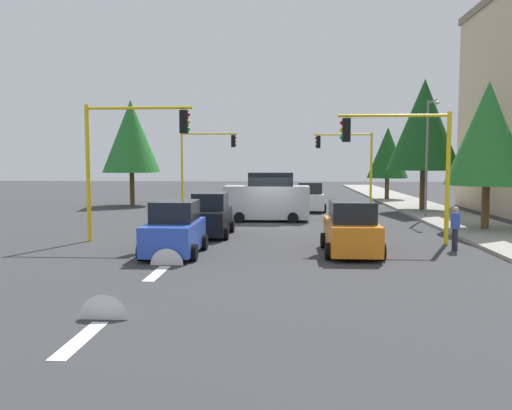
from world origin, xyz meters
The scene contains 19 objects.
ground_plane centered at (0.00, 0.00, 0.00)m, with size 120.00×120.00×0.00m, color #353538.
sidewalk_kerb centered at (-5.00, 10.50, 0.07)m, with size 80.00×4.00×0.15m, color gray.
lane_arrow_near centered at (11.51, -3.00, 0.01)m, with size 2.40×1.10×1.10m.
lane_arrow_mid centered at (17.51, -3.00, 0.01)m, with size 2.40×1.10×1.10m.
traffic_signal_far_left centered at (-14.00, 5.69, 3.99)m, with size 0.36×4.59×5.63m.
traffic_signal_near_right centered at (6.00, -5.71, 4.09)m, with size 0.36×4.59×5.79m.
traffic_signal_near_left centered at (6.00, 5.66, 3.85)m, with size 0.36×4.59×5.42m.
traffic_signal_far_right centered at (-14.00, -5.70, 4.05)m, with size 0.36×4.59×5.72m.
street_lamp_curbside centered at (-3.61, 9.20, 4.35)m, with size 2.15×0.28×7.00m.
tree_opposite_side centered at (-12.00, -11.00, 5.29)m, with size 4.40×4.40×8.05m.
tree_roadside_mid centered at (-8.00, 10.00, 5.81)m, with size 4.82×4.82×8.84m.
tree_roadside_far centered at (-18.00, 9.50, 4.11)m, with size 3.46×3.46×6.29m.
tree_roadside_near centered at (2.00, 10.50, 4.73)m, with size 3.96×3.96×7.22m.
delivery_van_silver centered at (-2.00, -0.18, 1.28)m, with size 2.22×4.80×2.77m.
car_orange centered at (8.46, 3.32, 0.90)m, with size 4.05×2.07×1.98m.
car_white centered at (-8.33, 2.47, 0.90)m, with size 4.08×2.09×1.98m.
car_blue centered at (9.03, -3.16, 0.90)m, with size 3.70×2.06×1.98m.
car_black centered at (4.01, -2.58, 0.90)m, with size 3.92×1.97×1.98m.
pedestrian_crossing centered at (7.51, 7.39, 0.91)m, with size 0.40×0.24×1.70m.
Camera 1 is at (28.01, 0.98, 3.44)m, focal length 37.11 mm.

